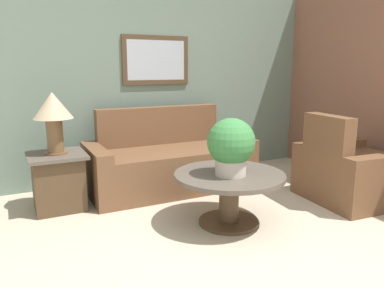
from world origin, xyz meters
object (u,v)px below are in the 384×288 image
armchair (352,173)px  table_lamp (53,112)px  couch_main (169,163)px  coffee_table (229,187)px  side_table (58,181)px  potted_plant_on_table (231,145)px

armchair → table_lamp: (-2.97, 1.18, 0.72)m
couch_main → coffee_table: couch_main is taller
side_table → table_lamp: 0.72m
coffee_table → couch_main: bearing=93.6°
couch_main → table_lamp: size_ratio=3.11×
table_lamp → potted_plant_on_table: table_lamp is taller
couch_main → side_table: (-1.31, -0.12, -0.01)m
armchair → table_lamp: table_lamp is taller
armchair → side_table: size_ratio=1.77×
armchair → potted_plant_on_table: potted_plant_on_table is taller
armchair → side_table: (-2.97, 1.18, -0.01)m
couch_main → armchair: size_ratio=1.87×
potted_plant_on_table → table_lamp: bearing=139.2°
armchair → couch_main: bearing=56.2°
coffee_table → armchair: bearing=-1.7°
coffee_table → side_table: size_ratio=1.75×
couch_main → armchair: bearing=-38.2°
side_table → table_lamp: (-0.00, 0.00, 0.72)m
couch_main → side_table: couch_main is taller
coffee_table → potted_plant_on_table: size_ratio=1.97×
coffee_table → potted_plant_on_table: 0.42m
coffee_table → potted_plant_on_table: (-0.02, -0.05, 0.42)m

